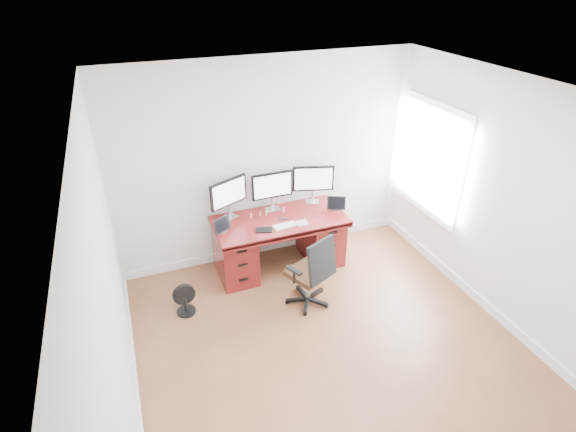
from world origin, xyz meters
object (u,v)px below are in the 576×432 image
object	(u,v)px
desk	(279,240)
monitor_center	(272,187)
floor_fan	(185,300)
keyboard	(285,226)
office_chair	(311,282)

from	to	relation	value
desk	monitor_center	distance (m)	0.72
floor_fan	keyboard	xyz separation A→B (m)	(1.35, 0.26, 0.57)
office_chair	monitor_center	distance (m)	1.35
office_chair	keyboard	distance (m)	0.78
desk	keyboard	xyz separation A→B (m)	(-0.00, -0.23, 0.36)
office_chair	monitor_center	size ratio (longest dim) A/B	1.73
floor_fan	keyboard	size ratio (longest dim) A/B	1.32
desk	office_chair	world-z (taller)	office_chair
desk	office_chair	xyz separation A→B (m)	(0.08, -0.87, -0.09)
office_chair	monitor_center	xyz separation A→B (m)	(-0.08, 1.11, 0.77)
office_chair	keyboard	xyz separation A→B (m)	(-0.09, 0.64, 0.44)
keyboard	floor_fan	bearing A→B (deg)	-175.06
office_chair	floor_fan	size ratio (longest dim) A/B	2.47
desk	monitor_center	world-z (taller)	monitor_center
office_chair	keyboard	size ratio (longest dim) A/B	3.27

